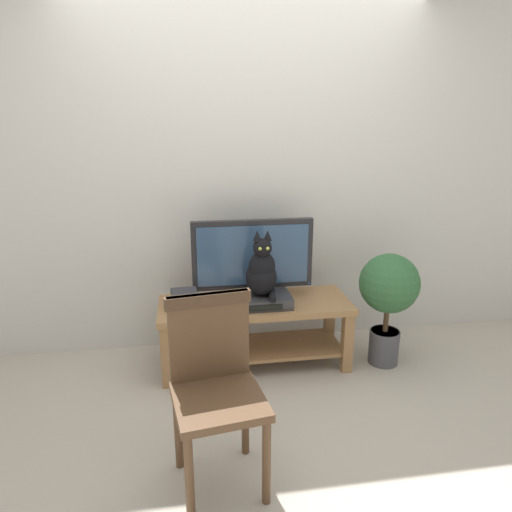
{
  "coord_description": "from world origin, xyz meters",
  "views": [
    {
      "loc": [
        -0.48,
        -2.48,
        1.71
      ],
      "look_at": [
        -0.02,
        0.42,
        0.83
      ],
      "focal_mm": 32.4,
      "sensor_mm": 36.0,
      "label": 1
    }
  ],
  "objects": [
    {
      "name": "ground_plane",
      "position": [
        0.0,
        0.0,
        0.0
      ],
      "size": [
        12.0,
        12.0,
        0.0
      ],
      "primitive_type": "plane",
      "color": "#ADA393"
    },
    {
      "name": "back_wall",
      "position": [
        0.0,
        0.93,
        1.4
      ],
      "size": [
        7.0,
        0.12,
        2.8
      ],
      "primitive_type": "cube",
      "color": "beige",
      "rests_on": "ground"
    },
    {
      "name": "tv_stand",
      "position": [
        -0.02,
        0.47,
        0.33
      ],
      "size": [
        1.33,
        0.5,
        0.48
      ],
      "color": "olive",
      "rests_on": "ground"
    },
    {
      "name": "tv",
      "position": [
        -0.02,
        0.57,
        0.77
      ],
      "size": [
        0.85,
        0.2,
        0.56
      ],
      "color": "black",
      "rests_on": "tv_stand"
    },
    {
      "name": "media_box",
      "position": [
        0.02,
        0.42,
        0.52
      ],
      "size": [
        0.4,
        0.29,
        0.07
      ],
      "color": "#2D2D30",
      "rests_on": "tv_stand"
    },
    {
      "name": "cat",
      "position": [
        0.02,
        0.41,
        0.73
      ],
      "size": [
        0.21,
        0.28,
        0.46
      ],
      "color": "black",
      "rests_on": "media_box"
    },
    {
      "name": "wooden_chair",
      "position": [
        -0.37,
        -0.55,
        0.54
      ],
      "size": [
        0.46,
        0.46,
        0.92
      ],
      "color": "#513823",
      "rests_on": "ground"
    },
    {
      "name": "book_stack",
      "position": [
        -0.51,
        0.45,
        0.54
      ],
      "size": [
        0.21,
        0.19,
        0.13
      ],
      "color": "#33477A",
      "rests_on": "tv_stand"
    },
    {
      "name": "potted_plant",
      "position": [
        0.91,
        0.35,
        0.54
      ],
      "size": [
        0.42,
        0.42,
        0.82
      ],
      "color": "#47474C",
      "rests_on": "ground"
    }
  ]
}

